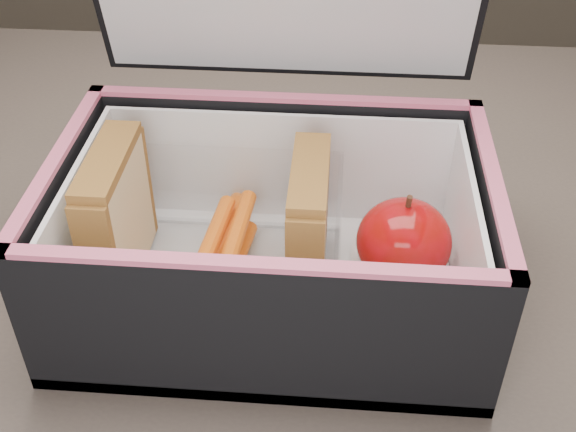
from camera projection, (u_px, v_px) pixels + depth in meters
name	position (u px, v px, depth m)	size (l,w,h in m)	color
kitchen_table	(231.00, 341.00, 0.60)	(1.20, 0.80, 0.75)	brown
lunch_bag	(272.00, 224.00, 0.48)	(0.28, 0.23, 0.28)	black
plastic_tub	(213.00, 239.00, 0.49)	(0.17, 0.12, 0.07)	white
sandwich_left	(117.00, 216.00, 0.48)	(0.02, 0.09, 0.10)	#E2B988
sandwich_right	(308.00, 227.00, 0.48)	(0.02, 0.08, 0.09)	#E2B988
carrot_sticks	(224.00, 260.00, 0.50)	(0.04, 0.13, 0.03)	#F25817
paper_napkin	(399.00, 275.00, 0.51)	(0.07, 0.07, 0.01)	white
red_apple	(404.00, 242.00, 0.48)	(0.07, 0.07, 0.07)	#860D00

